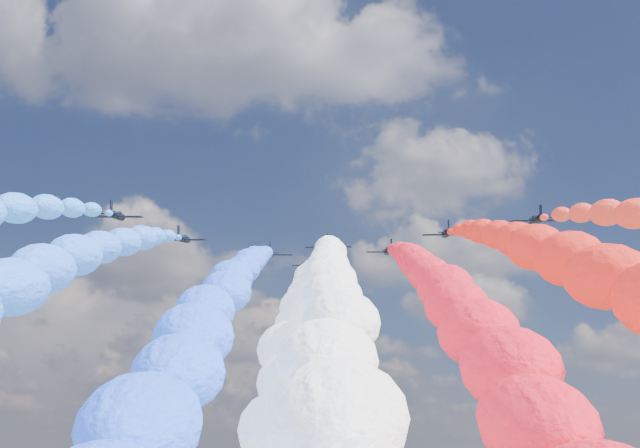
# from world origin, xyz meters

# --- Properties ---
(jet_0) EXTENTS (8.46, 11.42, 4.63)m
(jet_0) POSITION_xyz_m (-31.76, -8.09, 100.15)
(jet_0) COLOR black
(jet_1) EXTENTS (8.56, 11.49, 4.63)m
(jet_1) POSITION_xyz_m (-23.67, 6.11, 100.15)
(jet_1) COLOR black
(trail_1) EXTENTS (6.91, 124.86, 49.20)m
(trail_1) POSITION_xyz_m (-23.67, -57.40, 78.04)
(trail_1) COLOR #306DFF
(jet_2) EXTENTS (8.71, 11.60, 4.63)m
(jet_2) POSITION_xyz_m (-9.28, 16.92, 100.15)
(jet_2) COLOR black
(trail_2) EXTENTS (6.91, 124.86, 49.20)m
(trail_2) POSITION_xyz_m (-9.28, -46.58, 78.04)
(trail_2) COLOR #2A59FF
(jet_3) EXTENTS (8.78, 11.65, 4.63)m
(jet_3) POSITION_xyz_m (1.54, 11.33, 100.15)
(jet_3) COLOR black
(trail_3) EXTENTS (6.91, 124.86, 49.20)m
(trail_3) POSITION_xyz_m (1.54, -52.18, 78.04)
(trail_3) COLOR white
(jet_4) EXTENTS (8.61, 11.53, 4.63)m
(jet_4) POSITION_xyz_m (-1.41, 25.43, 100.15)
(jet_4) COLOR black
(trail_4) EXTENTS (6.91, 124.86, 49.20)m
(trail_4) POSITION_xyz_m (-1.41, -38.07, 78.04)
(trail_4) COLOR white
(jet_5) EXTENTS (8.62, 11.54, 4.63)m
(jet_5) POSITION_xyz_m (12.50, 15.06, 100.15)
(jet_5) COLOR black
(trail_5) EXTENTS (6.91, 124.86, 49.20)m
(trail_5) POSITION_xyz_m (12.50, -48.44, 78.04)
(trail_5) COLOR red
(jet_6) EXTENTS (8.76, 11.63, 4.63)m
(jet_6) POSITION_xyz_m (21.38, 2.94, 100.15)
(jet_6) COLOR black
(trail_6) EXTENTS (6.91, 124.86, 49.20)m
(trail_6) POSITION_xyz_m (21.38, -60.57, 78.04)
(trail_6) COLOR red
(jet_7) EXTENTS (8.88, 11.72, 4.63)m
(jet_7) POSITION_xyz_m (34.53, -5.26, 100.15)
(jet_7) COLOR black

